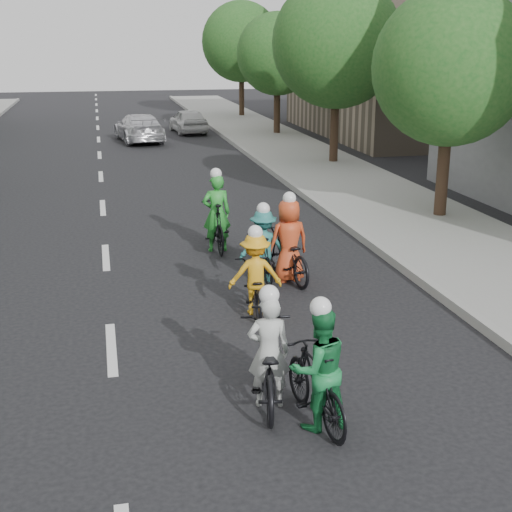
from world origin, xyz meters
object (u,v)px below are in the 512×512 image
object	(u,v)px
cyclist_1	(255,281)
follow_car_trail	(188,121)
cyclist_0	(263,251)
cyclist_2	(216,221)
cyclist_4	(267,363)
cyclist_5	(288,249)
cyclist_3	(317,377)
follow_car_lead	(139,128)

from	to	relation	value
cyclist_1	follow_car_trail	bearing A→B (deg)	-89.84
cyclist_0	cyclist_2	xyz separation A→B (m)	(-0.54, 2.35, 0.05)
cyclist_4	follow_car_trail	bearing A→B (deg)	-84.59
cyclist_1	cyclist_5	size ratio (longest dim) A/B	0.83
cyclist_5	cyclist_4	bearing A→B (deg)	63.40
cyclist_0	cyclist_5	world-z (taller)	cyclist_5
cyclist_3	cyclist_5	world-z (taller)	cyclist_5
cyclist_1	cyclist_5	xyz separation A→B (m)	(1.02, 1.59, 0.05)
cyclist_3	follow_car_lead	distance (m)	26.69
cyclist_0	cyclist_3	world-z (taller)	cyclist_3
follow_car_lead	cyclist_4	bearing A→B (deg)	82.63
cyclist_3	follow_car_trail	xyz separation A→B (m)	(2.13, 29.50, -0.02)
follow_car_trail	cyclist_1	bearing A→B (deg)	79.92
cyclist_0	cyclist_2	size ratio (longest dim) A/B	0.84
cyclist_4	follow_car_trail	distance (m)	28.92
cyclist_2	follow_car_trail	bearing A→B (deg)	-95.60
cyclist_1	follow_car_lead	world-z (taller)	cyclist_1
cyclist_5	follow_car_trail	xyz separation A→B (m)	(1.04, 23.98, -0.01)
cyclist_2	cyclist_5	xyz separation A→B (m)	(1.04, -2.42, -0.04)
follow_car_lead	cyclist_2	bearing A→B (deg)	84.28
cyclist_1	follow_car_lead	size ratio (longest dim) A/B	0.37
cyclist_1	cyclist_3	bearing A→B (deg)	93.79
cyclist_1	cyclist_0	bearing A→B (deg)	-102.74
cyclist_1	cyclist_4	xyz separation A→B (m)	(-0.54, -3.24, -0.01)
follow_car_trail	cyclist_4	bearing A→B (deg)	79.38
cyclist_3	follow_car_lead	size ratio (longest dim) A/B	0.39
cyclist_4	follow_car_lead	world-z (taller)	cyclist_4
cyclist_3	cyclist_5	xyz separation A→B (m)	(1.09, 5.52, -0.01)
cyclist_0	follow_car_trail	world-z (taller)	cyclist_0
cyclist_4	cyclist_5	world-z (taller)	cyclist_5
cyclist_2	cyclist_3	bearing A→B (deg)	89.58
cyclist_4	cyclist_3	bearing A→B (deg)	134.67
cyclist_2	follow_car_lead	bearing A→B (deg)	-88.23
cyclist_1	follow_car_lead	bearing A→B (deg)	-83.65
cyclist_4	follow_car_lead	size ratio (longest dim) A/B	0.45
cyclist_0	cyclist_1	xyz separation A→B (m)	(-0.52, -1.66, -0.04)
cyclist_0	follow_car_trail	distance (m)	23.96
cyclist_5	follow_car_lead	world-z (taller)	cyclist_5
cyclist_3	cyclist_2	bearing A→B (deg)	-98.17
cyclist_2	cyclist_4	world-z (taller)	cyclist_2
cyclist_1	cyclist_2	bearing A→B (deg)	-84.94
cyclist_0	cyclist_5	size ratio (longest dim) A/B	0.79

